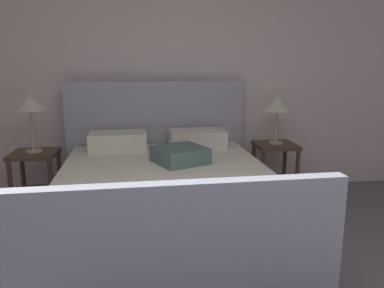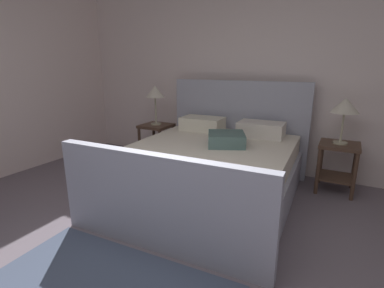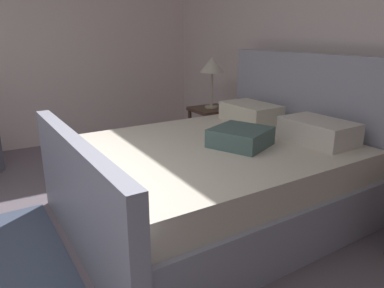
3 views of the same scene
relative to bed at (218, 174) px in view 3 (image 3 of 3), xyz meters
name	(u,v)px [view 3 (image 3 of 3)]	position (x,y,z in m)	size (l,w,h in m)	color
wall_back	(358,35)	(0.20, 1.27, 1.09)	(6.05, 0.12, 2.89)	silver
bed	(218,174)	(0.00, 0.00, 0.00)	(2.00, 2.31, 1.29)	#A2A6BA
nightstand_left	(211,124)	(-1.28, 0.77, 0.05)	(0.44, 0.44, 0.60)	#50382A
table_lamp_left	(212,67)	(-1.28, 0.77, 0.73)	(0.28, 0.28, 0.59)	#B7B293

